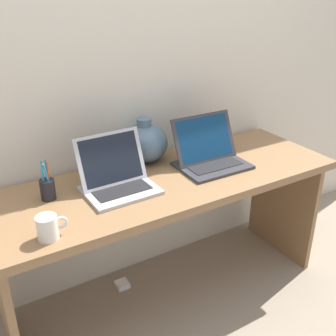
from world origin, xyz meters
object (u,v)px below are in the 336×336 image
at_px(pen_cup, 48,188).
at_px(laptop_left, 116,176).
at_px(power_brick, 122,284).
at_px(laptop_right, 209,153).
at_px(green_vase, 145,143).
at_px(coffee_mug, 48,227).

bearing_deg(pen_cup, laptop_left, -12.15).
bearing_deg(power_brick, laptop_right, -18.00).
relative_size(pen_cup, power_brick, 2.56).
distance_m(laptop_left, laptop_right, 0.51).
distance_m(pen_cup, power_brick, 0.82).
height_order(pen_cup, power_brick, pen_cup).
bearing_deg(laptop_right, laptop_left, 179.83).
relative_size(green_vase, coffee_mug, 2.06).
xyz_separation_m(laptop_right, pen_cup, (-0.80, 0.06, -0.01)).
bearing_deg(coffee_mug, laptop_left, 31.47).
bearing_deg(laptop_left, pen_cup, 167.85).
bearing_deg(laptop_right, pen_cup, 175.42).
distance_m(green_vase, pen_cup, 0.56).
relative_size(laptop_right, coffee_mug, 2.99).
height_order(green_vase, power_brick, green_vase).
distance_m(laptop_right, green_vase, 0.33).
relative_size(laptop_left, coffee_mug, 2.74).
bearing_deg(pen_cup, coffee_mug, -105.75).
height_order(coffee_mug, pen_cup, pen_cup).
xyz_separation_m(laptop_left, green_vase, (0.25, 0.21, 0.04)).
xyz_separation_m(laptop_right, green_vase, (-0.25, 0.21, 0.04)).
xyz_separation_m(laptop_right, power_brick, (-0.45, 0.15, -0.75)).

